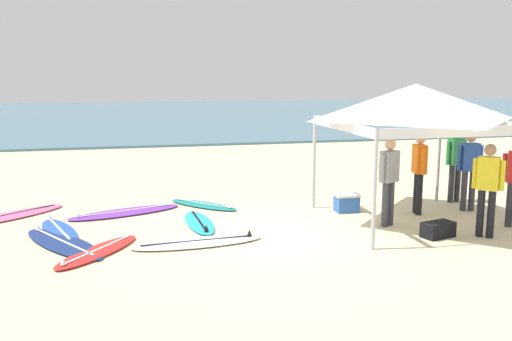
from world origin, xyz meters
TOP-DOWN VIEW (x-y plane):
  - ground_plane at (0.00, 0.00)m, footprint 80.00×80.00m
  - sea at (0.00, 31.05)m, footprint 80.00×36.00m
  - canopy_tent at (2.76, 0.37)m, footprint 3.17×3.17m
  - surfboard_purple at (-2.85, 2.30)m, footprint 2.51×1.42m
  - surfboard_white at (-1.61, -0.20)m, footprint 2.37×0.82m
  - surfboard_blue at (-4.05, 1.15)m, footprint 1.08×1.95m
  - surfboard_red at (-3.30, -0.32)m, footprint 1.60×1.90m
  - surfboard_teal at (-1.12, 2.58)m, footprint 1.60×1.67m
  - surfboard_navy at (-3.90, 0.29)m, footprint 1.86×2.45m
  - surfboard_cyan at (-1.42, 1.09)m, footprint 0.58×1.86m
  - surfboard_pink at (-5.15, 2.54)m, footprint 2.24×2.04m
  - person_blue at (4.40, 0.87)m, footprint 0.54×0.28m
  - person_orange at (3.20, 0.87)m, footprint 0.29×0.54m
  - person_yellow at (3.53, -0.96)m, footprint 0.42×0.41m
  - person_grey at (2.16, 0.15)m, footprint 0.49×0.36m
  - person_green at (4.60, 1.68)m, footprint 0.55×0.27m
  - gear_bag_near_tent at (2.70, -0.77)m, footprint 0.66×0.47m
  - cooler_box at (1.81, 1.38)m, footprint 0.50×0.36m

SIDE VIEW (x-z plane):
  - ground_plane at x=0.00m, z-range 0.00..0.00m
  - surfboard_navy at x=-3.90m, z-range -0.06..0.13m
  - surfboard_purple at x=-2.85m, z-range -0.06..0.13m
  - surfboard_pink at x=-5.15m, z-range -0.06..0.13m
  - surfboard_white at x=-1.61m, z-range -0.06..0.13m
  - surfboard_red at x=-3.30m, z-range -0.06..0.13m
  - surfboard_blue at x=-4.05m, z-range -0.06..0.13m
  - surfboard_cyan at x=-1.42m, z-range -0.06..0.13m
  - surfboard_teal at x=-1.12m, z-range -0.06..0.13m
  - sea at x=0.00m, z-range 0.00..0.10m
  - gear_bag_near_tent at x=2.70m, z-range 0.00..0.28m
  - cooler_box at x=1.81m, z-range 0.00..0.39m
  - person_blue at x=4.40m, z-range 0.13..1.84m
  - person_orange at x=3.20m, z-range 0.13..1.84m
  - person_yellow at x=3.53m, z-range 0.13..1.84m
  - person_grey at x=2.16m, z-range 0.13..1.84m
  - person_green at x=4.60m, z-range 0.13..1.84m
  - canopy_tent at x=2.76m, z-range 1.01..3.76m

